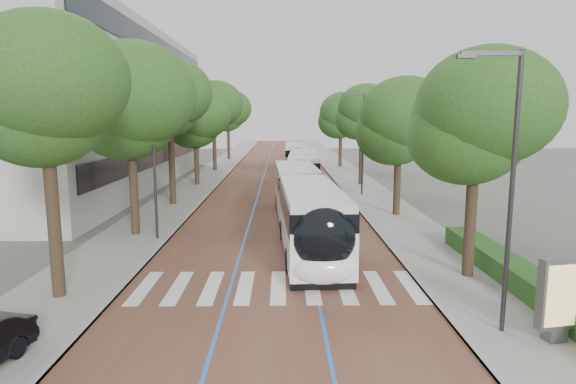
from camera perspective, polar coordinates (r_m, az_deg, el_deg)
name	(u,v)px	position (r m, az deg, el deg)	size (l,w,h in m)	color
ground	(272,297)	(17.45, -1.85, -12.39)	(160.00, 160.00, 0.00)	#51544C
road	(279,171)	(56.61, -1.09, 2.53)	(11.00, 140.00, 0.02)	brown
sidewalk_left	(215,170)	(57.14, -8.64, 2.54)	(4.00, 140.00, 0.12)	gray
sidewalk_right	(342,170)	(57.05, 6.47, 2.57)	(4.00, 140.00, 0.12)	gray
kerb_left	(231,170)	(56.91, -6.75, 2.55)	(0.20, 140.00, 0.14)	gray
kerb_right	(326,170)	(56.84, 4.57, 2.58)	(0.20, 140.00, 0.14)	gray
zebra_crossing	(278,287)	(18.37, -1.16, -11.18)	(10.55, 3.60, 0.01)	silver
lane_line_left	(265,171)	(56.64, -2.71, 2.54)	(0.12, 126.00, 0.01)	blue
lane_line_right	(292,171)	(56.62, 0.53, 2.54)	(0.12, 126.00, 0.01)	blue
office_building	(62,109)	(48.48, -25.20, 8.89)	(18.11, 40.00, 14.00)	#A7A49B
hedge	(528,282)	(19.36, 26.60, -9.55)	(1.20, 14.00, 0.80)	#1B4718
streetlight_near	(507,172)	(14.74, 24.49, 2.19)	(1.82, 0.20, 8.00)	#2B2B2E
streetlight_far	(361,136)	(38.79, 8.62, 6.60)	(1.82, 0.20, 8.00)	#2B2B2E
lamp_post_left	(154,161)	(25.19, -15.59, 3.55)	(0.14, 0.14, 8.00)	#2B2B2E
trees_left	(194,111)	(44.53, -11.04, 9.44)	(6.38, 60.72, 9.83)	black
trees_right	(371,119)	(40.56, 9.81, 8.51)	(5.97, 47.62, 8.76)	black
lead_bus	(304,206)	(25.65, 1.88, -1.65)	(3.30, 18.49, 3.20)	black
bus_queued_0	(304,172)	(41.50, 1.87, 2.42)	(3.12, 12.50, 3.20)	white
bus_queued_1	(296,158)	(55.04, 1.00, 4.03)	(2.64, 12.42, 3.20)	white
ad_panel	(557,298)	(15.57, 29.30, -10.90)	(1.18, 0.53, 2.38)	#59595B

